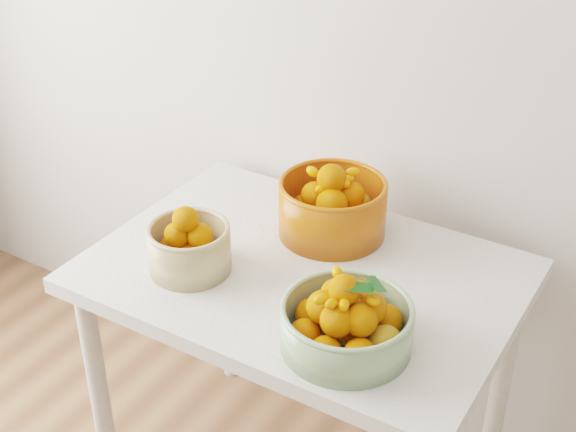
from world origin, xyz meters
name	(u,v)px	position (x,y,z in m)	size (l,w,h in m)	color
table	(303,301)	(-0.31, 1.60, 0.65)	(1.00, 0.70, 0.75)	silver
bowl_cream	(189,247)	(-0.54, 1.46, 0.81)	(0.24, 0.24, 0.17)	tan
bowl_green	(347,322)	(-0.10, 1.41, 0.81)	(0.29, 0.29, 0.18)	#87A57A
bowl_orange	(333,207)	(-0.33, 1.78, 0.83)	(0.27, 0.27, 0.20)	#C0480E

